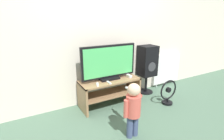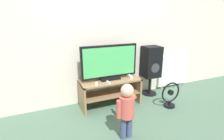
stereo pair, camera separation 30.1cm
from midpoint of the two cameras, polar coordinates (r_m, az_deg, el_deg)
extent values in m
plane|color=#4C6B56|center=(3.18, 3.76, -12.89)|extent=(16.00, 16.00, 0.00)
cube|color=silver|center=(3.25, -0.09, 12.03)|extent=(10.00, 0.06, 2.60)
cube|color=#93704C|center=(3.16, 2.09, -3.40)|extent=(1.09, 0.45, 0.03)
cube|color=#93704C|center=(3.26, 2.04, -7.66)|extent=(1.05, 0.41, 0.02)
cube|color=#93704C|center=(3.08, -7.00, -8.81)|extent=(0.04, 0.45, 0.50)
cube|color=#93704C|center=(3.49, 9.97, -5.75)|extent=(0.04, 0.45, 0.50)
cube|color=black|center=(3.16, 1.92, -2.67)|extent=(0.36, 0.20, 0.04)
cube|color=black|center=(3.07, 1.98, 2.80)|extent=(1.04, 0.05, 0.58)
cube|color=#4CBF66|center=(3.05, 2.20, 2.68)|extent=(0.97, 0.01, 0.51)
cube|color=white|center=(3.28, 8.41, -2.06)|extent=(0.05, 0.16, 0.05)
cube|color=#3F8CE5|center=(3.21, 9.18, -2.51)|extent=(0.03, 0.00, 0.01)
cube|color=white|center=(2.92, -2.14, -4.63)|extent=(0.08, 0.13, 0.02)
cylinder|color=#337FD8|center=(2.91, -2.14, -4.39)|extent=(0.01, 0.01, 0.00)
cube|color=white|center=(2.98, 1.68, -4.14)|extent=(0.03, 0.13, 0.02)
cylinder|color=#337FD8|center=(2.98, 1.68, -3.91)|extent=(0.01, 0.01, 0.00)
cylinder|color=#3F4C72|center=(2.48, 7.34, -18.28)|extent=(0.08, 0.08, 0.32)
cylinder|color=#3F4C72|center=(2.52, 9.19, -17.74)|extent=(0.08, 0.08, 0.32)
cylinder|color=#D1594C|center=(2.34, 8.60, -11.87)|extent=(0.20, 0.20, 0.29)
sphere|color=beige|center=(2.23, 8.87, -6.72)|extent=(0.17, 0.17, 0.17)
cylinder|color=#D1594C|center=(2.29, 6.08, -12.74)|extent=(0.06, 0.06, 0.24)
cylinder|color=#D1594C|center=(2.43, 9.54, -7.75)|extent=(0.06, 0.24, 0.06)
sphere|color=beige|center=(2.53, 8.06, -6.70)|extent=(0.07, 0.07, 0.07)
cube|color=white|center=(2.56, 7.60, -6.37)|extent=(0.03, 0.13, 0.02)
cylinder|color=black|center=(3.89, 14.20, -7.37)|extent=(0.31, 0.31, 0.02)
cylinder|color=black|center=(3.82, 14.41, -4.83)|extent=(0.05, 0.05, 0.39)
cube|color=black|center=(3.66, 15.00, 2.59)|extent=(0.35, 0.29, 0.63)
cylinder|color=#38383D|center=(3.57, 16.35, 0.55)|extent=(0.19, 0.01, 0.19)
cylinder|color=black|center=(3.48, 20.61, -10.84)|extent=(0.20, 0.20, 0.04)
cylinder|color=black|center=(3.46, 20.70, -10.09)|extent=(0.04, 0.04, 0.06)
torus|color=black|center=(3.37, 21.08, -6.90)|extent=(0.39, 0.03, 0.39)
cylinder|color=black|center=(3.37, 21.08, -6.90)|extent=(0.10, 0.05, 0.10)
cube|color=white|center=(4.28, 21.02, -0.14)|extent=(0.78, 0.08, 0.68)
cube|color=silver|center=(4.22, 17.78, -5.38)|extent=(0.03, 0.05, 0.06)
cube|color=silver|center=(4.58, 23.02, -4.16)|extent=(0.03, 0.05, 0.06)
camera|label=1|loc=(0.15, -87.14, 0.89)|focal=28.00mm
camera|label=2|loc=(0.15, 92.86, -0.89)|focal=28.00mm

